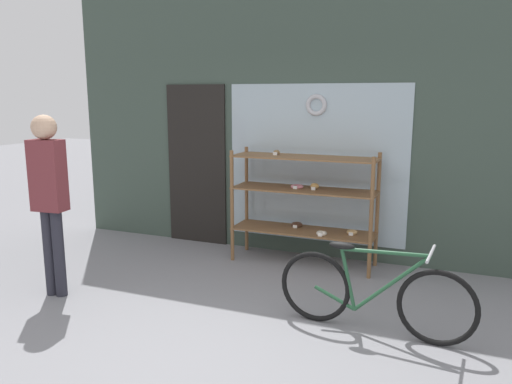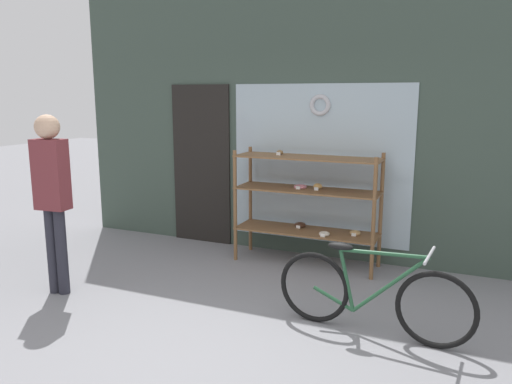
{
  "view_description": "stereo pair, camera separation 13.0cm",
  "coord_description": "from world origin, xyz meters",
  "views": [
    {
      "loc": [
        1.76,
        -3.17,
        1.97
      ],
      "look_at": [
        0.08,
        1.01,
        1.09
      ],
      "focal_mm": 35.0,
      "sensor_mm": 36.0,
      "label": 1
    },
    {
      "loc": [
        1.88,
        -3.12,
        1.97
      ],
      "look_at": [
        0.08,
        1.01,
        1.09
      ],
      "focal_mm": 35.0,
      "sensor_mm": 36.0,
      "label": 2
    }
  ],
  "objects": [
    {
      "name": "storefront_facade",
      "position": [
        -0.03,
        2.68,
        1.82
      ],
      "size": [
        6.34,
        0.13,
        3.72
      ],
      "color": "#3D4C42",
      "rests_on": "ground_plane"
    },
    {
      "name": "pedestrian",
      "position": [
        -1.84,
        0.45,
        1.07
      ],
      "size": [
        0.34,
        0.23,
        1.79
      ],
      "rotation": [
        0.0,
        0.0,
        0.1
      ],
      "color": "#282833",
      "rests_on": "ground_plane"
    },
    {
      "name": "bicycle",
      "position": [
        1.2,
        0.81,
        0.34
      ],
      "size": [
        1.65,
        0.46,
        0.77
      ],
      "rotation": [
        0.0,
        0.0,
        -0.07
      ],
      "color": "black",
      "rests_on": "ground_plane"
    },
    {
      "name": "display_case",
      "position": [
        0.16,
        2.31,
        0.8
      ],
      "size": [
        1.68,
        0.49,
        1.33
      ],
      "color": "brown",
      "rests_on": "ground_plane"
    },
    {
      "name": "ground_plane",
      "position": [
        0.0,
        0.0,
        0.0
      ],
      "size": [
        30.0,
        30.0,
        0.0
      ],
      "primitive_type": "plane",
      "color": "gray"
    }
  ]
}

